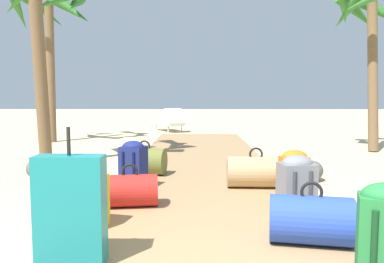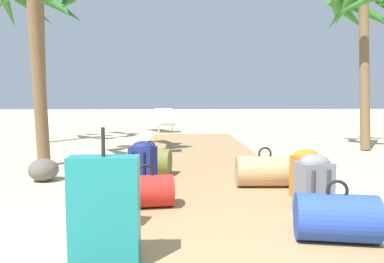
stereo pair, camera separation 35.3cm
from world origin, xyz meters
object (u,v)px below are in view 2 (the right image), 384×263
Objects in this scene: backpack_orange at (306,172)px; backpack_grey at (314,183)px; backpack_navy at (143,164)px; lounge_chair at (160,122)px; palm_tree_near_right at (365,15)px; backpack_yellow at (109,196)px; duffel_bag_blue at (336,217)px; duffel_bag_red at (146,191)px; duffel_bag_tan at (265,171)px; palm_tree_far_left at (37,12)px; duffel_bag_olive at (150,162)px; suitcase_teal at (105,211)px.

backpack_grey is at bearing -101.95° from backpack_orange.
lounge_chair is (-0.16, 8.29, -0.05)m from backpack_navy.
palm_tree_near_right is (2.66, 4.24, 2.55)m from backpack_orange.
backpack_yellow is 2.13m from backpack_orange.
lounge_chair is (-1.76, 9.98, 0.07)m from duffel_bag_blue.
backpack_yellow is 7.34m from palm_tree_near_right.
backpack_navy is 1.84m from backpack_orange.
duffel_bag_red is at bearing -133.75° from palm_tree_near_right.
backpack_grey is (0.20, -1.10, 0.11)m from duffel_bag_tan.
palm_tree_far_left is (-4.62, 6.99, 2.97)m from duffel_bag_blue.
palm_tree_near_right is 0.89× the size of palm_tree_far_left.
duffel_bag_olive is at bearing -88.57° from lounge_chair.
backpack_navy is 0.63× the size of suitcase_teal.
lounge_chair is (-1.82, 9.32, -0.05)m from backpack_grey.
duffel_bag_tan is 0.78× the size of suitcase_teal.
duffel_bag_blue is at bearing -31.95° from duffel_bag_red.
backpack_grey is (1.66, -1.04, -0.00)m from backpack_navy.
backpack_orange is 0.94× the size of backpack_grey.
backpack_grey reaches higher than duffel_bag_olive.
duffel_bag_red is at bearing 66.91° from backpack_yellow.
backpack_orange is 0.15× the size of palm_tree_near_right.
suitcase_teal is at bearing -68.00° from palm_tree_far_left.
suitcase_teal is (-1.83, -1.59, 0.08)m from backpack_orange.
lounge_chair is (-0.11, 10.34, -0.11)m from suitcase_teal.
duffel_bag_olive is at bearing 88.45° from suitcase_teal.
duffel_bag_olive is at bearing -55.86° from palm_tree_far_left.
backpack_yellow is 0.31× the size of lounge_chair.
backpack_yellow is 0.98× the size of backpack_orange.
backpack_yellow is at bearing -155.33° from backpack_orange.
backpack_navy is at bearing 147.97° from backpack_grey.
suitcase_teal reaches higher than backpack_yellow.
duffel_bag_red is 1.03× the size of backpack_grey.
duffel_bag_blue is 0.39× the size of lounge_chair.
lounge_chair is at bearing 100.00° from duffel_bag_blue.
duffel_bag_blue is 1.77m from duffel_bag_red.
backpack_grey is at bearing -53.52° from palm_tree_far_left.
lounge_chair reaches higher than backpack_yellow.
duffel_bag_red is 1.71m from backpack_orange.
palm_tree_near_right is (4.60, 5.13, 2.56)m from backpack_yellow.
backpack_orange is at bearing -35.70° from duffel_bag_olive.
suitcase_teal is at bearing -127.61° from palm_tree_near_right.
backpack_navy is at bearing -60.26° from palm_tree_far_left.
lounge_chair is at bearing 91.43° from duffel_bag_olive.
suitcase_teal is (0.10, -0.70, 0.09)m from backpack_yellow.
duffel_bag_blue is 1.70m from suitcase_teal.
suitcase_teal is at bearing -81.75° from backpack_yellow.
duffel_bag_olive is 2.86m from suitcase_teal.
backpack_navy is 1.46m from duffel_bag_tan.
palm_tree_far_left is at bearing 123.46° from duffel_bag_blue.
backpack_orange reaches higher than duffel_bag_red.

